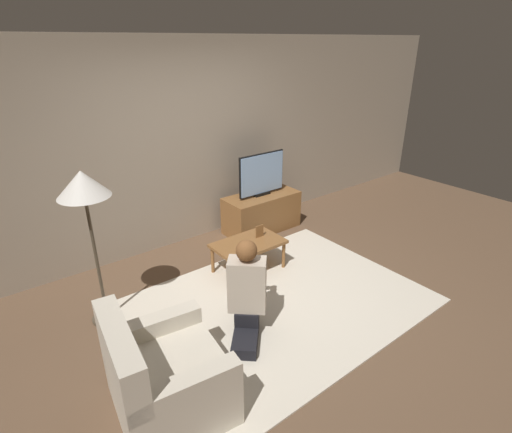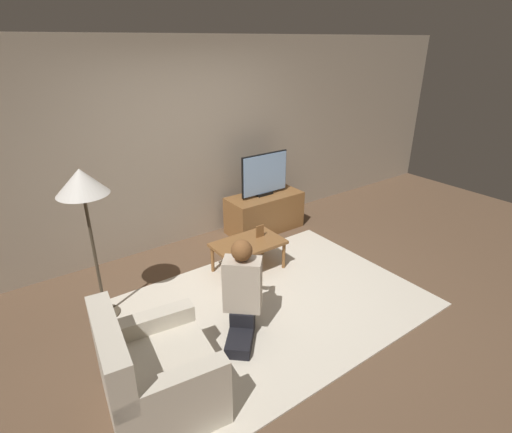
{
  "view_description": "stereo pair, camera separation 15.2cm",
  "coord_description": "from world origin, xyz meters",
  "px_view_note": "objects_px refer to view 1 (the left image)",
  "views": [
    {
      "loc": [
        -2.29,
        -2.57,
        2.54
      ],
      "look_at": [
        0.25,
        0.68,
        0.7
      ],
      "focal_mm": 28.0,
      "sensor_mm": 36.0,
      "label": 1
    },
    {
      "loc": [
        -2.17,
        -2.67,
        2.54
      ],
      "look_at": [
        0.25,
        0.68,
        0.7
      ],
      "focal_mm": 28.0,
      "sensor_mm": 36.0,
      "label": 2
    }
  ],
  "objects_px": {
    "floor_lamp": "(84,193)",
    "armchair": "(165,379)",
    "coffee_table": "(248,246)",
    "person_kneeling": "(247,289)",
    "tv": "(262,174)"
  },
  "relations": [
    {
      "from": "armchair",
      "to": "floor_lamp",
      "type": "bearing_deg",
      "value": 7.38
    },
    {
      "from": "armchair",
      "to": "person_kneeling",
      "type": "xyz_separation_m",
      "value": [
        0.98,
        0.31,
        0.19
      ]
    },
    {
      "from": "armchair",
      "to": "person_kneeling",
      "type": "bearing_deg",
      "value": -64.77
    },
    {
      "from": "tv",
      "to": "coffee_table",
      "type": "relative_size",
      "value": 0.92
    },
    {
      "from": "floor_lamp",
      "to": "armchair",
      "type": "bearing_deg",
      "value": -90.0
    },
    {
      "from": "floor_lamp",
      "to": "tv",
      "type": "bearing_deg",
      "value": 14.78
    },
    {
      "from": "floor_lamp",
      "to": "person_kneeling",
      "type": "xyz_separation_m",
      "value": [
        0.98,
        -1.01,
        -0.85
      ]
    },
    {
      "from": "person_kneeling",
      "to": "floor_lamp",
      "type": "bearing_deg",
      "value": -3.94
    },
    {
      "from": "tv",
      "to": "armchair",
      "type": "distance_m",
      "value": 3.22
    },
    {
      "from": "coffee_table",
      "to": "person_kneeling",
      "type": "xyz_separation_m",
      "value": [
        -0.67,
        -0.87,
        0.14
      ]
    },
    {
      "from": "tv",
      "to": "armchair",
      "type": "xyz_separation_m",
      "value": [
        -2.48,
        -1.98,
        -0.55
      ]
    },
    {
      "from": "floor_lamp",
      "to": "armchair",
      "type": "xyz_separation_m",
      "value": [
        0.0,
        -1.33,
        -1.05
      ]
    },
    {
      "from": "coffee_table",
      "to": "armchair",
      "type": "bearing_deg",
      "value": -144.28
    },
    {
      "from": "floor_lamp",
      "to": "person_kneeling",
      "type": "relative_size",
      "value": 1.6
    },
    {
      "from": "coffee_table",
      "to": "person_kneeling",
      "type": "relative_size",
      "value": 0.85
    }
  ]
}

